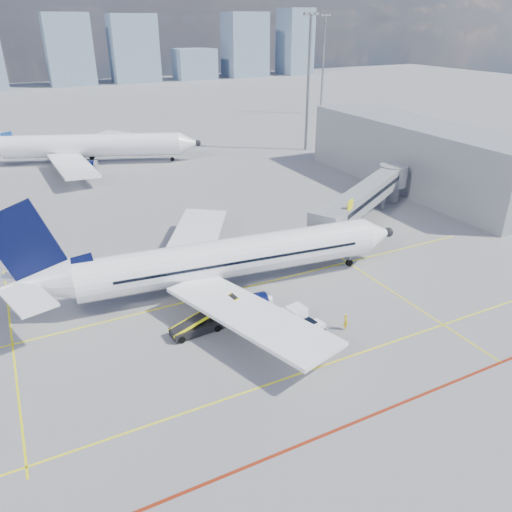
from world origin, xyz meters
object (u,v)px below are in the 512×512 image
Objects in this scene: second_aircraft at (82,146)px; belt_loader at (198,326)px; cargo_dolly at (289,319)px; main_aircraft at (216,261)px; ramp_worker at (346,322)px; baggage_tug at (311,328)px.

second_aircraft is 6.46× the size of belt_loader.
main_aircraft is at bearing 98.36° from cargo_dolly.
second_aircraft is at bearing 16.50° from ramp_worker.
main_aircraft is at bearing 49.94° from belt_loader.
cargo_dolly is (-1.25, 1.65, 0.31)m from baggage_tug.
main_aircraft is at bearing -65.15° from second_aircraft.
belt_loader is 4.23× the size of ramp_worker.
main_aircraft is 13.74m from ramp_worker.
ramp_worker is at bearing -22.53° from baggage_tug.
baggage_tug is (7.24, -66.44, -2.50)m from second_aircraft.
belt_loader is at bearing 148.07° from cargo_dolly.
ramp_worker is (4.35, -2.27, -0.28)m from cargo_dolly.
second_aircraft is 11.35× the size of cargo_dolly.
belt_loader is at bearing -119.41° from main_aircraft.
baggage_tug is 1.57× the size of ramp_worker.
baggage_tug is (4.08, -10.83, -2.51)m from main_aircraft.
baggage_tug is 0.37× the size of belt_loader.
second_aircraft is at bearing 86.48° from cargo_dolly.
second_aircraft reaches higher than main_aircraft.
main_aircraft is 55.71m from second_aircraft.
second_aircraft reaches higher than baggage_tug.
main_aircraft is at bearing 39.83° from ramp_worker.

